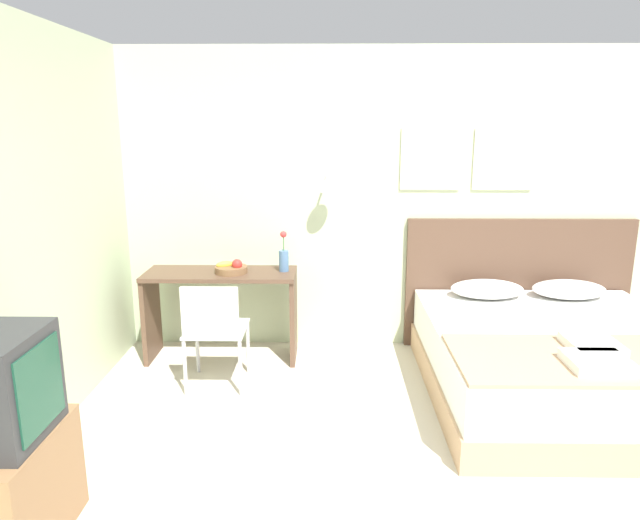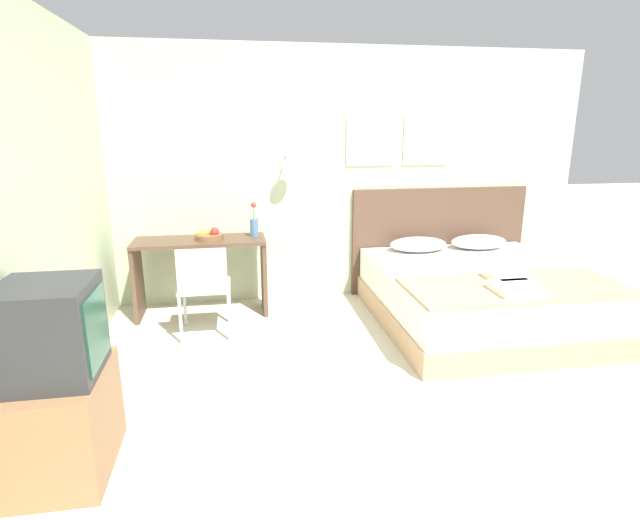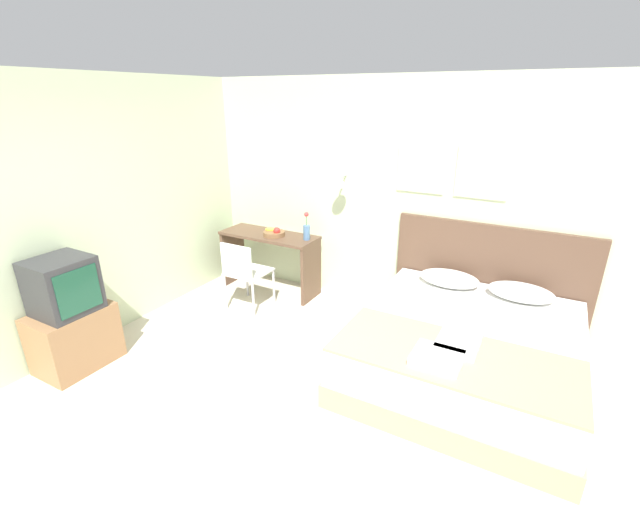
% 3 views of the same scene
% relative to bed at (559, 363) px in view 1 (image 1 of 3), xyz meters
% --- Properties ---
extents(wall_back, '(5.49, 0.31, 2.65)m').
position_rel_bed_xyz_m(wall_back, '(-1.18, 1.10, 1.06)').
color(wall_back, beige).
rests_on(wall_back, ground_plane).
extents(bed, '(1.90, 2.02, 0.55)m').
position_rel_bed_xyz_m(bed, '(0.00, 0.00, 0.00)').
color(bed, tan).
rests_on(bed, ground_plane).
extents(headboard, '(2.02, 0.06, 1.18)m').
position_rel_bed_xyz_m(headboard, '(-0.00, 1.04, 0.32)').
color(headboard, brown).
rests_on(headboard, ground_plane).
extents(pillow_left, '(0.62, 0.39, 0.15)m').
position_rel_bed_xyz_m(pillow_left, '(-0.35, 0.77, 0.35)').
color(pillow_left, white).
rests_on(pillow_left, bed).
extents(pillow_right, '(0.62, 0.39, 0.15)m').
position_rel_bed_xyz_m(pillow_right, '(0.35, 0.77, 0.35)').
color(pillow_right, white).
rests_on(pillow_right, bed).
extents(throw_blanket, '(1.84, 0.81, 0.02)m').
position_rel_bed_xyz_m(throw_blanket, '(-0.00, -0.59, 0.29)').
color(throw_blanket, tan).
rests_on(throw_blanket, bed).
extents(folded_towel_near_foot, '(0.31, 0.36, 0.06)m').
position_rel_bed_xyz_m(folded_towel_near_foot, '(0.01, -0.45, 0.33)').
color(folded_towel_near_foot, white).
rests_on(folded_towel_near_foot, throw_blanket).
extents(folded_towel_mid_bed, '(0.36, 0.32, 0.06)m').
position_rel_bed_xyz_m(folded_towel_mid_bed, '(-0.09, -0.73, 0.33)').
color(folded_towel_mid_bed, white).
rests_on(folded_towel_mid_bed, throw_blanket).
extents(desk, '(1.28, 0.48, 0.78)m').
position_rel_bed_xyz_m(desk, '(-2.63, 0.72, 0.28)').
color(desk, brown).
rests_on(desk, ground_plane).
extents(desk_chair, '(0.46, 0.46, 0.85)m').
position_rel_bed_xyz_m(desk_chair, '(-2.58, 0.10, 0.24)').
color(desk_chair, white).
rests_on(desk_chair, ground_plane).
extents(fruit_bowl, '(0.27, 0.27, 0.12)m').
position_rel_bed_xyz_m(fruit_bowl, '(-2.53, 0.69, 0.54)').
color(fruit_bowl, brown).
rests_on(fruit_bowl, desk).
extents(flower_vase, '(0.08, 0.08, 0.35)m').
position_rel_bed_xyz_m(flower_vase, '(-2.10, 0.75, 0.63)').
color(flower_vase, '#4C7099').
rests_on(flower_vase, desk).
extents(tv_stand, '(0.49, 0.68, 0.58)m').
position_rel_bed_xyz_m(tv_stand, '(-3.26, -1.59, 0.02)').
color(tv_stand, '#8E6642').
rests_on(tv_stand, ground_plane).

